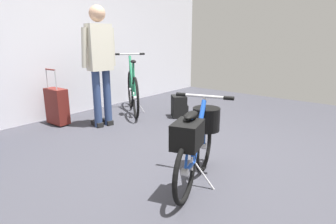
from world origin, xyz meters
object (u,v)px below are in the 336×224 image
(rolling_suitcase, at_px, (57,106))
(backpack_on_floor, at_px, (179,106))
(folding_bike_foreground, at_px, (197,139))
(display_bike_left, at_px, (133,91))
(visitor_near_wall, at_px, (100,59))

(rolling_suitcase, bearing_deg, backpack_on_floor, -38.02)
(folding_bike_foreground, height_order, backpack_on_floor, folding_bike_foreground)
(folding_bike_foreground, xyz_separation_m, backpack_on_floor, (1.62, 1.41, -0.24))
(folding_bike_foreground, bearing_deg, display_bike_left, 58.62)
(display_bike_left, height_order, backpack_on_floor, display_bike_left)
(rolling_suitcase, bearing_deg, folding_bike_foreground, -93.25)
(folding_bike_foreground, distance_m, backpack_on_floor, 2.16)
(backpack_on_floor, bearing_deg, folding_bike_foreground, -138.82)
(display_bike_left, xyz_separation_m, backpack_on_floor, (0.27, -0.79, -0.20))
(display_bike_left, xyz_separation_m, visitor_near_wall, (-0.81, -0.21, 0.59))
(rolling_suitcase, xyz_separation_m, backpack_on_floor, (1.47, -1.15, -0.11))
(backpack_on_floor, bearing_deg, visitor_near_wall, 152.03)
(folding_bike_foreground, relative_size, display_bike_left, 0.90)
(visitor_near_wall, xyz_separation_m, backpack_on_floor, (1.08, -0.58, -0.79))
(display_bike_left, height_order, rolling_suitcase, display_bike_left)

